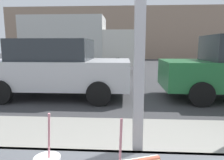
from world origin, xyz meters
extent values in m
plane|color=#38383A|center=(0.00, 8.00, 0.00)|extent=(60.00, 60.00, 0.00)
cube|color=gray|center=(0.00, 1.60, 0.05)|extent=(16.00, 2.80, 0.11)
cube|color=#35373A|center=(0.00, 0.03, 1.00)|extent=(1.87, 0.02, 0.02)
cube|color=gray|center=(0.00, 23.55, 2.94)|extent=(28.00, 1.20, 5.89)
cylinder|color=white|center=(-0.32, -0.32, 1.17)|extent=(0.09, 0.09, 0.01)
cylinder|color=pink|center=(-0.31, -0.32, 1.23)|extent=(0.02, 0.02, 0.20)
cylinder|color=pink|center=(-0.08, -0.41, 1.25)|extent=(0.01, 0.03, 0.20)
cube|color=#BCBCC1|center=(-2.03, 5.14, 0.72)|extent=(4.21, 1.88, 0.79)
cube|color=#282D33|center=(-2.18, 5.14, 1.42)|extent=(2.19, 1.66, 0.61)
cylinder|color=black|center=(-0.73, 6.08, 0.32)|extent=(0.64, 0.18, 0.64)
cylinder|color=black|center=(-0.73, 4.20, 0.32)|extent=(0.64, 0.18, 0.64)
cylinder|color=black|center=(-3.34, 6.08, 0.32)|extent=(0.64, 0.18, 0.64)
cylinder|color=black|center=(-3.34, 4.20, 0.32)|extent=(0.64, 0.18, 0.64)
cylinder|color=black|center=(1.88, 5.99, 0.32)|extent=(0.64, 0.18, 0.64)
cylinder|color=black|center=(1.88, 4.29, 0.32)|extent=(0.64, 0.18, 0.64)
cube|color=beige|center=(-3.49, 10.98, 1.79)|extent=(4.51, 2.20, 2.67)
cube|color=beige|center=(-0.44, 10.98, 1.40)|extent=(1.90, 2.10, 1.90)
cylinder|color=black|center=(-0.44, 12.03, 0.45)|extent=(0.90, 0.24, 0.90)
cylinder|color=black|center=(-0.44, 9.93, 0.45)|extent=(0.90, 0.24, 0.90)
cylinder|color=black|center=(-4.25, 12.08, 0.45)|extent=(0.90, 0.24, 0.90)
cylinder|color=black|center=(-4.25, 9.88, 0.45)|extent=(0.90, 0.24, 0.90)
camera|label=1|loc=(-0.07, -0.94, 1.54)|focal=33.26mm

